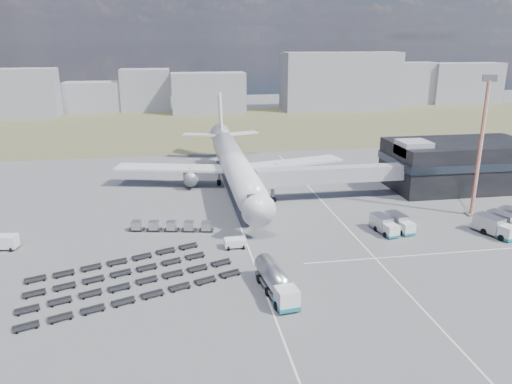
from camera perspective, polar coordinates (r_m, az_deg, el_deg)
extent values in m
plane|color=#565659|center=(79.37, 0.44, -6.00)|extent=(420.00, 420.00, 0.00)
cube|color=brown|center=(184.89, -5.53, 7.48)|extent=(420.00, 90.00, 0.01)
cube|color=silver|center=(83.63, -1.51, -4.74)|extent=(0.25, 110.00, 0.01)
cube|color=silver|center=(87.77, 10.23, -3.93)|extent=(0.25, 110.00, 0.01)
cube|color=silver|center=(80.47, 19.43, -6.71)|extent=(40.00, 0.25, 0.01)
cube|color=black|center=(116.42, 22.21, 2.92)|extent=(30.00, 16.00, 10.00)
cube|color=#262D38|center=(116.15, 22.28, 3.49)|extent=(30.40, 16.40, 1.60)
cube|color=#939399|center=(107.91, 17.56, 4.80)|extent=(6.00, 6.00, 3.00)
cube|color=#939399|center=(100.77, 8.59, 1.99)|extent=(29.80, 3.00, 3.00)
cube|color=#939399|center=(97.04, 1.13, 1.59)|extent=(4.00, 3.60, 3.40)
cylinder|color=slate|center=(98.51, 1.93, 0.28)|extent=(0.70, 0.70, 5.10)
cylinder|color=black|center=(99.14, 1.92, -0.88)|extent=(1.40, 0.90, 1.40)
cylinder|color=silver|center=(105.82, -2.38, 3.03)|extent=(5.60, 48.00, 5.60)
cone|color=silver|center=(80.67, 0.02, -1.57)|extent=(5.60, 5.00, 5.60)
cone|color=silver|center=(132.81, -3.92, 6.31)|extent=(5.60, 8.00, 5.60)
cube|color=black|center=(82.29, -0.21, -0.59)|extent=(2.20, 2.00, 0.80)
cube|color=silver|center=(110.20, -9.43, 2.74)|extent=(25.59, 11.38, 0.50)
cube|color=silver|center=(113.16, 3.86, 3.32)|extent=(25.59, 11.38, 0.50)
cylinder|color=slate|center=(108.75, -7.53, 1.70)|extent=(3.00, 5.00, 3.00)
cylinder|color=slate|center=(110.95, 2.32, 2.16)|extent=(3.00, 5.00, 3.00)
cube|color=silver|center=(134.29, -6.36, 6.54)|extent=(9.49, 5.63, 0.35)
cube|color=silver|center=(135.32, -1.68, 6.72)|extent=(9.49, 5.63, 0.35)
cube|color=silver|center=(134.80, -4.11, 8.93)|extent=(0.50, 9.06, 11.45)
cylinder|color=slate|center=(87.15, -0.59, -2.93)|extent=(0.50, 0.50, 2.50)
cylinder|color=slate|center=(110.39, -4.26, 1.42)|extent=(0.60, 0.60, 2.50)
cylinder|color=slate|center=(111.12, -0.97, 1.58)|extent=(0.60, 0.60, 2.50)
cylinder|color=black|center=(87.41, -0.58, -3.39)|extent=(0.50, 1.20, 1.20)
cube|color=gray|center=(226.33, -26.90, 10.00)|extent=(41.32, 12.00, 19.36)
cube|color=gray|center=(231.33, -17.57, 10.34)|extent=(28.17, 12.00, 12.75)
cube|color=gray|center=(228.61, -12.49, 11.32)|extent=(21.19, 12.00, 18.01)
cube|color=gray|center=(217.13, -5.45, 11.20)|extent=(30.92, 12.00, 16.92)
cube|color=gray|center=(230.27, 5.66, 12.46)|extent=(21.35, 12.00, 24.27)
cube|color=gray|center=(228.39, 9.81, 12.35)|extent=(51.69, 12.00, 24.98)
cube|color=gray|center=(258.40, 17.59, 11.77)|extent=(19.82, 12.00, 19.63)
cube|color=gray|center=(269.13, 22.74, 11.40)|extent=(35.20, 12.00, 19.30)
cube|color=silver|center=(61.07, 3.55, -12.00)|extent=(2.88, 2.88, 2.47)
cube|color=#157378|center=(61.55, 3.53, -12.78)|extent=(3.00, 3.00, 0.54)
cylinder|color=#A7A6AB|center=(65.22, 1.95, -9.47)|extent=(3.66, 8.33, 2.69)
cube|color=slate|center=(65.79, 1.94, -10.43)|extent=(3.55, 8.32, 0.38)
cylinder|color=black|center=(64.57, 2.40, -11.27)|extent=(2.92, 1.52, 1.18)
cube|color=silver|center=(77.92, -2.39, -5.87)|extent=(3.39, 1.92, 1.51)
cube|color=silver|center=(86.45, -26.97, -5.15)|extent=(4.61, 2.59, 2.33)
cube|color=silver|center=(104.39, -0.15, 0.67)|extent=(2.52, 5.67, 2.59)
cube|color=#157378|center=(104.70, -0.15, 0.11)|extent=(2.61, 5.76, 0.42)
cube|color=silver|center=(84.60, 15.22, -4.27)|extent=(2.35, 2.28, 1.96)
cube|color=#157378|center=(84.87, 15.18, -4.75)|extent=(2.46, 2.38, 0.40)
cube|color=#A7A6AB|center=(86.88, 14.10, -3.35)|extent=(2.80, 4.41, 2.32)
cube|color=silver|center=(86.28, 16.90, -3.99)|extent=(2.35, 2.28, 1.96)
cube|color=#157378|center=(86.55, 16.85, -4.46)|extent=(2.46, 2.38, 0.40)
cube|color=#A7A6AB|center=(88.52, 15.75, -3.10)|extent=(2.80, 4.41, 2.32)
cube|color=silver|center=(90.08, 26.79, -4.16)|extent=(2.92, 2.86, 2.20)
cube|color=#157378|center=(90.37, 26.72, -4.66)|extent=(3.05, 2.99, 0.45)
cube|color=#A7A6AB|center=(91.74, 25.04, -3.28)|extent=(3.84, 5.15, 2.60)
cube|color=#A7A6AB|center=(94.44, 26.25, -2.88)|extent=(3.84, 5.15, 2.60)
cube|color=black|center=(87.00, -13.48, -4.15)|extent=(2.65, 1.92, 0.17)
cube|color=#A7A6AB|center=(86.72, -13.51, -3.67)|extent=(1.74, 1.74, 1.39)
cube|color=black|center=(86.28, -11.57, -4.20)|extent=(2.65, 1.92, 0.17)
cube|color=#A7A6AB|center=(86.00, -11.60, -3.71)|extent=(1.74, 1.74, 1.39)
cube|color=black|center=(85.67, -9.64, -4.25)|extent=(2.65, 1.92, 0.17)
cube|color=#A7A6AB|center=(85.38, -9.66, -3.76)|extent=(1.74, 1.74, 1.39)
cube|color=black|center=(85.15, -7.68, -4.29)|extent=(2.65, 1.92, 0.17)
cube|color=#A7A6AB|center=(84.86, -7.70, -3.80)|extent=(1.74, 1.74, 1.39)
cube|color=black|center=(84.73, -5.70, -4.33)|extent=(2.65, 1.92, 0.17)
cube|color=#A7A6AB|center=(84.45, -5.71, -3.83)|extent=(1.74, 1.74, 1.39)
cube|color=black|center=(65.42, -13.34, -11.57)|extent=(28.13, 11.67, 0.66)
cube|color=black|center=(68.74, -14.32, -10.16)|extent=(28.13, 11.67, 0.66)
cube|color=black|center=(72.12, -15.20, -8.87)|extent=(24.67, 10.37, 0.66)
cube|color=black|center=(75.54, -15.99, -7.70)|extent=(24.67, 10.37, 0.66)
cylinder|color=#D34321|center=(97.19, 24.22, 4.40)|extent=(0.68, 0.68, 24.42)
cube|color=slate|center=(95.50, 25.16, 11.71)|extent=(2.40, 1.40, 1.17)
cube|color=#565659|center=(100.28, 23.37, -2.32)|extent=(1.95, 1.95, 0.29)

